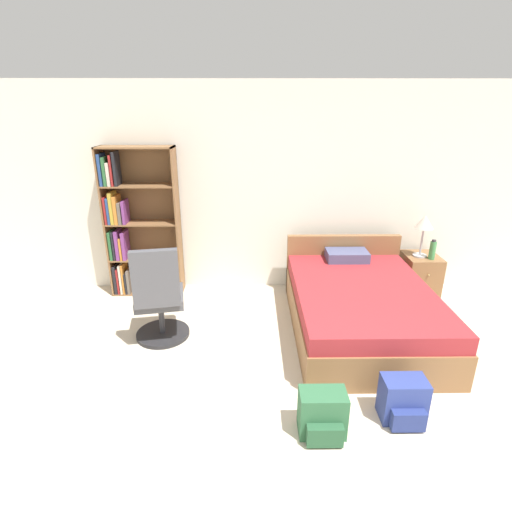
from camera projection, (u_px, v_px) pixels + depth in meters
ground_plane at (321, 502)px, 2.49m from camera, size 14.00×14.00×0.00m
wall_back at (285, 191)px, 5.05m from camera, size 9.00×0.06×2.60m
bookshelf at (132, 224)px, 4.97m from camera, size 0.90×0.30×1.87m
bed at (359, 306)px, 4.33m from camera, size 1.42×2.03×0.78m
office_chair at (159, 300)px, 4.03m from camera, size 0.56×0.63×1.07m
nightstand at (419, 275)px, 5.12m from camera, size 0.42×0.49×0.54m
table_lamp at (424, 225)px, 4.86m from camera, size 0.22×0.22×0.53m
water_bottle at (432, 250)px, 4.87m from camera, size 0.08×0.08×0.25m
backpack_blue at (403, 401)px, 3.09m from camera, size 0.34×0.29×0.36m
backpack_green at (322, 415)px, 2.95m from camera, size 0.35×0.28×0.36m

